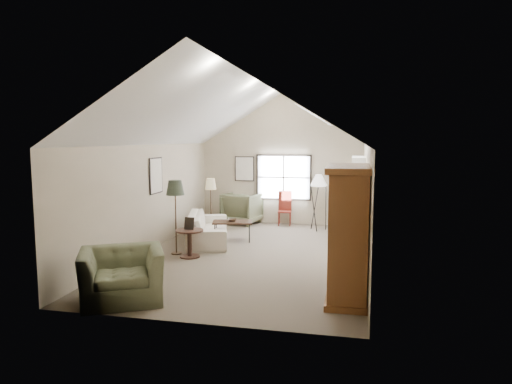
% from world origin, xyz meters
% --- Properties ---
extents(room_shell, '(5.01, 8.01, 4.00)m').
position_xyz_m(room_shell, '(0.00, 0.00, 3.21)').
color(room_shell, brown).
rests_on(room_shell, ground).
extents(window, '(1.72, 0.08, 1.42)m').
position_xyz_m(window, '(0.10, 3.96, 1.45)').
color(window, black).
rests_on(window, room_shell).
extents(skylight, '(0.80, 1.20, 0.52)m').
position_xyz_m(skylight, '(1.30, 0.90, 3.22)').
color(skylight, white).
rests_on(skylight, room_shell).
extents(wall_art, '(1.97, 3.71, 0.88)m').
position_xyz_m(wall_art, '(-1.88, 1.94, 1.73)').
color(wall_art, black).
rests_on(wall_art, room_shell).
extents(armoire, '(0.60, 1.50, 2.20)m').
position_xyz_m(armoire, '(2.18, -2.40, 1.10)').
color(armoire, brown).
rests_on(armoire, ground).
extents(tv_alcove, '(0.32, 1.30, 2.10)m').
position_xyz_m(tv_alcove, '(2.34, 1.60, 1.15)').
color(tv_alcove, white).
rests_on(tv_alcove, ground).
extents(media_console, '(0.34, 1.18, 0.60)m').
position_xyz_m(media_console, '(2.32, 1.60, 0.30)').
color(media_console, '#382316').
rests_on(media_console, ground).
extents(tv_panel, '(0.05, 0.90, 0.55)m').
position_xyz_m(tv_panel, '(2.32, 1.60, 0.92)').
color(tv_panel, black).
rests_on(tv_panel, media_console).
extents(sofa, '(1.63, 2.66, 0.73)m').
position_xyz_m(sofa, '(-1.42, 1.09, 0.36)').
color(sofa, beige).
rests_on(sofa, ground).
extents(armchair_near, '(1.69, 1.62, 0.85)m').
position_xyz_m(armchair_near, '(-1.43, -3.35, 0.42)').
color(armchair_near, '#6A704E').
rests_on(armchair_near, ground).
extents(armchair_far, '(1.27, 1.29, 0.97)m').
position_xyz_m(armchair_far, '(-1.15, 3.70, 0.49)').
color(armchair_far, '#5B6345').
rests_on(armchair_far, ground).
extents(coffee_table, '(1.12, 0.77, 0.52)m').
position_xyz_m(coffee_table, '(-0.81, 1.25, 0.26)').
color(coffee_table, '#392517').
rests_on(coffee_table, ground).
extents(bowl, '(0.29, 0.29, 0.06)m').
position_xyz_m(bowl, '(-0.81, 1.25, 0.55)').
color(bowl, '#322314').
rests_on(bowl, coffee_table).
extents(side_table, '(0.77, 0.77, 0.62)m').
position_xyz_m(side_table, '(-1.32, -0.51, 0.31)').
color(side_table, '#351D15').
rests_on(side_table, ground).
extents(side_chair, '(0.44, 0.44, 1.03)m').
position_xyz_m(side_chair, '(0.18, 3.70, 0.52)').
color(side_chair, maroon).
rests_on(side_chair, ground).
extents(tripod_lamp, '(0.50, 0.50, 1.65)m').
position_xyz_m(tripod_lamp, '(1.25, 3.09, 0.83)').
color(tripod_lamp, silver).
rests_on(tripod_lamp, ground).
extents(dark_lamp, '(0.52, 0.52, 1.74)m').
position_xyz_m(dark_lamp, '(-1.72, -0.31, 0.87)').
color(dark_lamp, '#242B1E').
rests_on(dark_lamp, ground).
extents(tan_lamp, '(0.39, 0.39, 1.56)m').
position_xyz_m(tan_lamp, '(-1.72, 2.29, 0.78)').
color(tan_lamp, tan).
rests_on(tan_lamp, ground).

